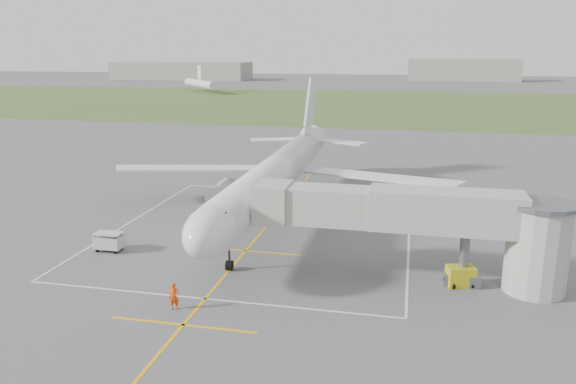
% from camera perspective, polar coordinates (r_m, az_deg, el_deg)
% --- Properties ---
extents(ground, '(700.00, 700.00, 0.00)m').
position_cam_1_polar(ground, '(58.86, -1.53, -2.71)').
color(ground, '#4E4E51').
rests_on(ground, ground).
extents(grass_strip, '(700.00, 120.00, 0.02)m').
position_cam_1_polar(grass_strip, '(185.91, 8.29, 8.85)').
color(grass_strip, '#435A27').
rests_on(grass_strip, ground).
extents(apron_markings, '(28.20, 60.00, 0.01)m').
position_cam_1_polar(apron_markings, '(53.51, -3.04, -4.47)').
color(apron_markings, '#F0A50E').
rests_on(apron_markings, ground).
extents(airliner, '(38.93, 46.75, 13.52)m').
position_cam_1_polar(airliner, '(58.44, -1.38, 1.63)').
color(airliner, silver).
rests_on(airliner, ground).
extents(jet_bridge, '(23.40, 5.00, 7.20)m').
position_cam_1_polar(jet_bridge, '(43.00, 14.66, -3.03)').
color(jet_bridge, '#A8A597').
rests_on(jet_bridge, ground).
extents(gpu_unit, '(2.30, 1.87, 1.51)m').
position_cam_1_polar(gpu_unit, '(44.29, 17.14, -8.19)').
color(gpu_unit, '#B1AD16').
rests_on(gpu_unit, ground).
extents(baggage_cart, '(2.39, 1.44, 1.66)m').
position_cam_1_polar(baggage_cart, '(51.80, -17.74, -4.82)').
color(baggage_cart, '#B7B7B7').
rests_on(baggage_cart, ground).
extents(ramp_worker_nose, '(0.75, 0.56, 1.88)m').
position_cam_1_polar(ramp_worker_nose, '(39.47, -11.51, -10.35)').
color(ramp_worker_nose, '#DD3D06').
rests_on(ramp_worker_nose, ground).
extents(ramp_worker_wing, '(0.98, 1.03, 1.68)m').
position_cam_1_polar(ramp_worker_wing, '(61.50, -7.28, -1.25)').
color(ramp_worker_wing, '#FF5608').
rests_on(ramp_worker_wing, ground).
extents(distant_hangars, '(345.00, 49.00, 12.00)m').
position_cam_1_polar(distant_hangars, '(321.41, 7.29, 12.04)').
color(distant_hangars, gray).
rests_on(distant_hangars, ground).
extents(distant_aircraft, '(189.78, 30.62, 8.85)m').
position_cam_1_polar(distant_aircraft, '(220.89, 12.57, 10.43)').
color(distant_aircraft, silver).
rests_on(distant_aircraft, ground).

